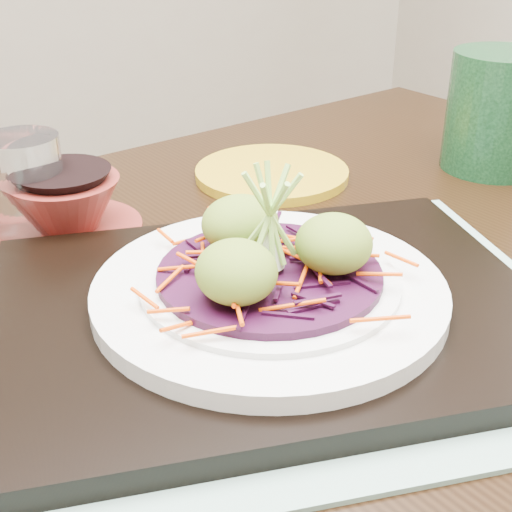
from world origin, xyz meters
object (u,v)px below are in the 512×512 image
serving_tray (269,310)px  yellow_plate (272,173)px  water_glass (27,188)px  green_jar (498,112)px  white_plate (269,290)px  terracotta_bowl_set (67,211)px  dining_table (262,411)px

serving_tray → yellow_plate: (0.17, 0.27, -0.01)m
water_glass → green_jar: size_ratio=0.73×
white_plate → terracotta_bowl_set: (-0.08, 0.24, -0.01)m
yellow_plate → white_plate: bearing=-122.8°
terracotta_bowl_set → dining_table: bearing=-67.8°
terracotta_bowl_set → green_jar: 0.51m
serving_tray → yellow_plate: bearing=74.6°
dining_table → yellow_plate: bearing=49.5°
green_jar → serving_tray: bearing=-159.4°
white_plate → green_jar: size_ratio=1.95×
white_plate → yellow_plate: bearing=57.2°
terracotta_bowl_set → serving_tray: bearing=-70.8°
terracotta_bowl_set → yellow_plate: (0.26, 0.03, -0.02)m
yellow_plate → water_glass: bearing=-177.5°
serving_tray → terracotta_bowl_set: (-0.08, 0.24, 0.01)m
dining_table → yellow_plate: (0.17, 0.25, 0.11)m
dining_table → water_glass: 0.31m
white_plate → yellow_plate: white_plate is taller
water_glass → terracotta_bowl_set: bearing=-29.9°
terracotta_bowl_set → yellow_plate: 0.26m
white_plate → water_glass: (-0.11, 0.26, 0.02)m
dining_table → white_plate: bearing=-113.5°
serving_tray → white_plate: 0.02m
terracotta_bowl_set → yellow_plate: bearing=6.7°
dining_table → terracotta_bowl_set: (-0.09, 0.22, 0.13)m
dining_table → serving_tray: serving_tray is taller
white_plate → terracotta_bowl_set: 0.25m
serving_tray → water_glass: 0.28m
water_glass → green_jar: bearing=-10.4°
dining_table → green_jar: green_jar is taller
dining_table → yellow_plate: 0.32m
white_plate → terracotta_bowl_set: size_ratio=1.39×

